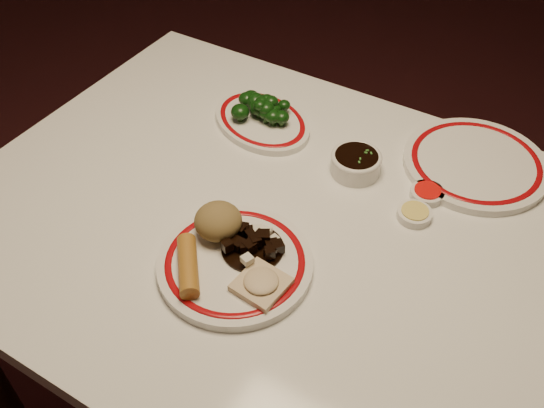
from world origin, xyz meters
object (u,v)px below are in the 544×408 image
Objects in this scene: rice_mound at (218,221)px; spring_roll at (188,266)px; fried_wonton at (261,283)px; dining_table at (279,253)px; broccoli_pile at (261,107)px; broccoli_plate at (262,121)px; stirfry_heap at (255,244)px; main_plate at (235,264)px; soy_bowl at (356,164)px.

spring_roll is at bearing -85.90° from rice_mound.
fried_wonton is (0.12, 0.04, -0.01)m from spring_roll.
dining_table is 9.07× the size of broccoli_pile.
broccoli_plate is 0.03m from broccoli_pile.
spring_roll is at bearing -74.14° from broccoli_plate.
stirfry_heap is at bearing -60.07° from broccoli_plate.
broccoli_pile is (-0.18, 0.37, 0.03)m from main_plate.
fried_wonton is at bearing -58.35° from broccoli_plate.
main_plate is at bearing 160.35° from fried_wonton.
rice_mound is at bearing 54.48° from spring_roll.
dining_table is 3.77× the size of main_plate.
dining_table is at bearing 110.34° from fried_wonton.
broccoli_plate is (-0.17, 0.36, -0.00)m from main_plate.
main_plate is 2.71× the size of spring_roll.
soy_bowl is (0.24, -0.04, 0.01)m from broccoli_plate.
spring_roll reaches higher than fried_wonton.
stirfry_heap is at bearing 1.76° from rice_mound.
fried_wonton is 0.08m from stirfry_heap.
rice_mound is 0.63× the size of broccoli_pile.
broccoli_pile is at bearing 66.74° from spring_roll.
fried_wonton is at bearing -58.22° from broccoli_pile.
broccoli_plate is 2.94× the size of soy_bowl.
dining_table is at bearing 33.18° from spring_roll.
dining_table is at bearing -51.84° from broccoli_plate.
broccoli_pile reaches higher than broccoli_plate.
broccoli_pile reaches higher than stirfry_heap.
main_plate is 0.33m from soy_bowl.
rice_mound reaches higher than spring_roll.
stirfry_heap is (0.07, 0.00, -0.02)m from rice_mound.
stirfry_heap is (-0.05, 0.06, 0.00)m from fried_wonton.
broccoli_pile reaches higher than fried_wonton.
broccoli_plate is (-0.19, 0.32, -0.02)m from stirfry_heap.
broccoli_plate is at bearing 171.47° from soy_bowl.
rice_mound is at bearing -178.24° from stirfry_heap.
dining_table is 14.26× the size of fried_wonton.
fried_wonton is (0.06, -0.16, 0.12)m from dining_table.
spring_roll is 0.89× the size of broccoli_pile.
soy_bowl is (0.24, -0.04, -0.02)m from broccoli_pile.
stirfry_heap is (0.01, 0.04, 0.02)m from main_plate.
rice_mound is 0.32m from soy_bowl.
dining_table is 0.21m from fried_wonton.
stirfry_heap is 1.10× the size of soy_bowl.
spring_roll reaches higher than stirfry_heap.
rice_mound is 0.14m from fried_wonton.
rice_mound is 0.10m from spring_roll.
rice_mound is (-0.07, -0.10, 0.14)m from dining_table.
main_plate is 0.08m from rice_mound.
fried_wonton and soy_bowl have the same top height.
soy_bowl is at bearing 66.49° from rice_mound.
fried_wonton is at bearing -19.65° from main_plate.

